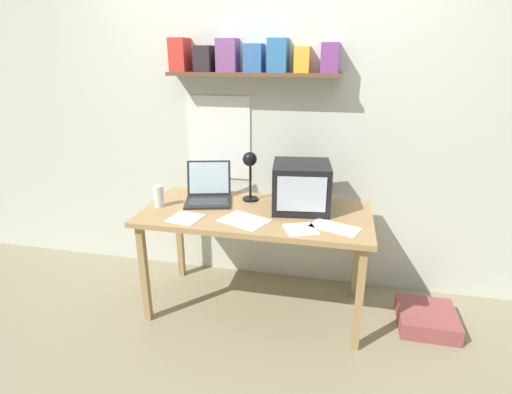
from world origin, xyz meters
The scene contains 12 objects.
ground_plane centered at (0.00, 0.00, 0.00)m, with size 12.00×12.00×0.00m, color gray.
back_wall centered at (-0.01, 0.50, 1.31)m, with size 5.60×0.24×2.60m.
corner_desk centered at (0.00, 0.00, 0.67)m, with size 1.51×0.73×0.74m.
crt_monitor centered at (0.28, 0.11, 0.90)m, with size 0.41×0.41×0.31m.
laptop centered at (-0.38, 0.14, 0.80)m, with size 0.38×0.39×0.26m.
desk_lamp centered at (-0.08, 0.16, 1.00)m, with size 0.11×0.16×0.36m.
juice_glass centered at (-0.66, -0.05, 0.81)m, with size 0.07×0.07×0.15m.
open_notebook centered at (0.52, -0.16, 0.74)m, with size 0.32×0.24×0.00m.
printed_handout centered at (-0.41, -0.22, 0.74)m, with size 0.23×0.23×0.00m.
loose_paper_near_laptop centered at (-0.04, -0.17, 0.74)m, with size 0.35×0.31×0.00m.
loose_paper_near_monitor centered at (0.32, -0.23, 0.74)m, with size 0.24×0.24×0.00m.
floor_cushion centered at (1.16, 0.02, 0.06)m, with size 0.37×0.37×0.11m.
Camera 1 is at (0.52, -2.40, 1.72)m, focal length 28.00 mm.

